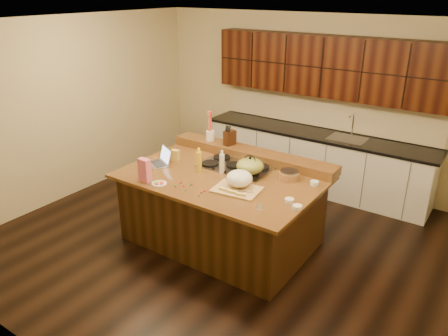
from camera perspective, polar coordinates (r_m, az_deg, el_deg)
The scene contains 34 objects.
room at distance 5.19m, azimuth -0.31°, elevation 3.39°, with size 5.52×5.02×2.72m.
island at distance 5.55m, azimuth -0.29°, elevation -5.28°, with size 2.40×1.60×0.92m.
back_ledge at distance 5.87m, azimuth 3.61°, elevation 1.84°, with size 2.40×0.30×0.12m, color black.
cooktop at distance 5.57m, azimuth 1.46°, elevation 0.21°, with size 0.92×0.52×0.05m.
back_counter at distance 7.04m, azimuth 12.20°, elevation 4.98°, with size 3.70×0.66×2.40m.
kettle at distance 5.28m, azimuth 3.42°, elevation 0.22°, with size 0.19×0.19×0.17m, color black.
green_bowl at distance 5.28m, azimuth 3.42°, elevation 0.27°, with size 0.33×0.33×0.18m, color olive.
laptop at distance 5.72m, azimuth -8.14°, elevation 1.07°, with size 0.39×0.37×0.22m.
oil_bottle at distance 5.39m, azimuth -3.29°, elevation 0.75°, with size 0.07×0.07×0.27m, color gold.
vinegar_bottle at distance 5.36m, azimuth -0.27°, elevation 0.55°, with size 0.06×0.06×0.25m, color silver.
wooden_tray at distance 4.97m, azimuth 1.93°, elevation -1.71°, with size 0.57×0.45×0.21m.
ramekin_a at distance 4.61m, azimuth 9.54°, elevation -5.08°, with size 0.10×0.10×0.04m, color white.
ramekin_b at distance 4.73m, azimuth 8.53°, elevation -4.23°, with size 0.10×0.10×0.04m, color white.
ramekin_c at distance 5.19m, azimuth 11.73°, elevation -1.94°, with size 0.10×0.10×0.04m, color white.
strainer_bowl at distance 5.28m, azimuth 8.50°, elevation -1.00°, with size 0.24×0.24×0.09m, color #996B3F.
kitchen_timer at distance 4.59m, azimuth 4.72°, elevation -4.80°, with size 0.08×0.08×0.07m, color silver.
pink_bag at distance 5.21m, azimuth -10.32°, elevation -0.30°, with size 0.15×0.08×0.28m, color #D46381.
candy_plate at distance 5.17m, azimuth -8.47°, elevation -2.02°, with size 0.18×0.18×0.01m, color white.
package_box at distance 5.81m, azimuth -6.40°, elevation 1.65°, with size 0.11×0.07×0.15m, color #E5C250.
utensil_crock at distance 6.18m, azimuth -1.80°, elevation 4.25°, with size 0.12×0.12×0.14m, color white.
knife_block at distance 5.99m, azimuth 0.75°, elevation 3.96°, with size 0.10×0.16×0.20m, color black.
gumdrop_0 at distance 5.06m, azimuth -5.24°, elevation -2.37°, with size 0.02×0.02×0.02m, color red.
gumdrop_1 at distance 5.10m, azimuth -6.32°, elevation -2.21°, with size 0.02×0.02×0.02m, color #198C26.
gumdrop_2 at distance 5.15m, azimuth -5.67°, elevation -1.92°, with size 0.02×0.02×0.02m, color red.
gumdrop_3 at distance 4.97m, azimuth -5.04°, elevation -2.87°, with size 0.02×0.02×0.02m, color #198C26.
gumdrop_4 at distance 5.06m, azimuth -6.34°, elevation -2.41°, with size 0.02×0.02×0.02m, color red.
gumdrop_5 at distance 5.09m, azimuth -6.39°, elevation -2.25°, with size 0.02×0.02×0.02m, color #198C26.
gumdrop_6 at distance 4.92m, azimuth -2.56°, elevation -3.04°, with size 0.02×0.02×0.02m, color red.
gumdrop_7 at distance 4.82m, azimuth -3.25°, elevation -3.64°, with size 0.02×0.02×0.02m, color #198C26.
gumdrop_8 at distance 5.10m, azimuth -4.24°, elevation -2.13°, with size 0.02×0.02×0.02m, color red.
gumdrop_9 at distance 4.90m, azimuth -1.49°, elevation -3.18°, with size 0.02×0.02×0.02m, color #198C26.
gumdrop_10 at distance 4.90m, azimuth -2.95°, elevation -3.21°, with size 0.02×0.02×0.02m, color red.
gumdrop_11 at distance 5.08m, azimuth -4.37°, elevation -2.22°, with size 0.02×0.02×0.02m, color #198C26.
gumdrop_12 at distance 4.90m, azimuth -1.09°, elevation -3.17°, with size 0.02×0.02×0.02m, color red.
Camera 1 is at (2.80, -4.02, 3.07)m, focal length 35.00 mm.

